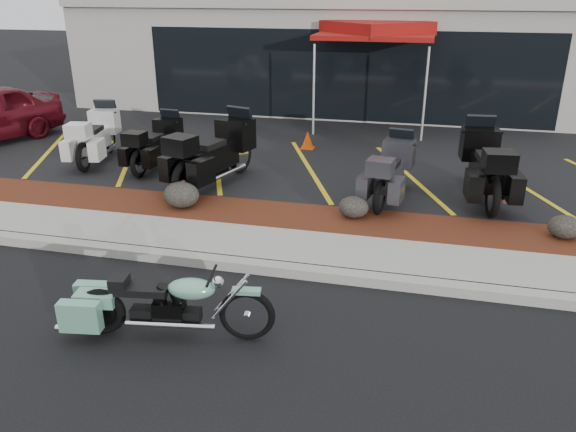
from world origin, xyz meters
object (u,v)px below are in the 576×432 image
(hero_cruiser, at_px, (247,308))
(touring_white, at_px, (107,126))
(traffic_cone, at_px, (308,140))
(popup_canopy, at_px, (377,31))

(hero_cruiser, distance_m, touring_white, 8.66)
(touring_white, xyz_separation_m, traffic_cone, (4.66, 1.47, -0.43))
(popup_canopy, bearing_deg, traffic_cone, -98.78)
(hero_cruiser, bearing_deg, traffic_cone, 87.99)
(touring_white, distance_m, popup_canopy, 7.68)
(touring_white, bearing_deg, popup_canopy, -64.30)
(touring_white, xyz_separation_m, popup_canopy, (5.96, 4.41, 2.00))
(hero_cruiser, xyz_separation_m, traffic_cone, (-0.94, 8.08, -0.07))
(traffic_cone, distance_m, popup_canopy, 4.03)
(hero_cruiser, relative_size, traffic_cone, 5.68)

